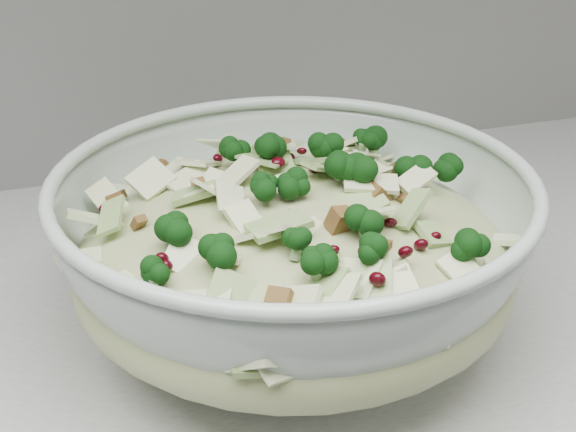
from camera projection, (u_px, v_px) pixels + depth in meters
name	position (u px, v px, depth m)	size (l,w,h in m)	color
mixing_bowl	(293.00, 256.00, 0.62)	(0.37, 0.37, 0.15)	#A8B9AD
salad	(293.00, 229.00, 0.61)	(0.37, 0.37, 0.15)	tan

